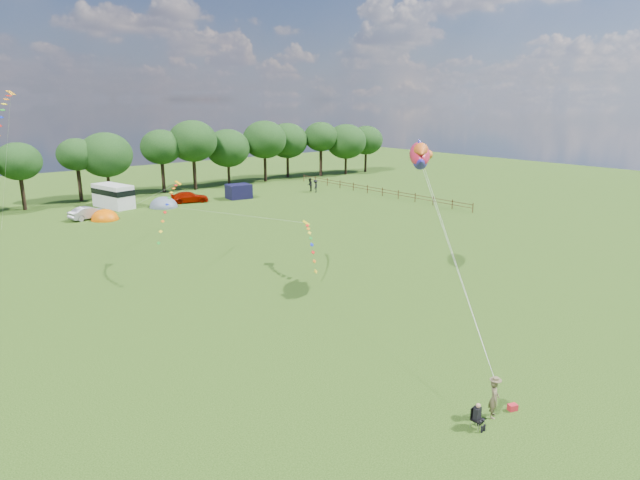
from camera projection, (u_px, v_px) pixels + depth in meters
ground_plane at (407, 333)px, 31.03m from camera, size 180.00×180.00×0.00m
tree_line at (133, 151)px, 73.71m from camera, size 102.98×10.98×10.27m
fence at (375, 190)px, 76.28m from camera, size 0.12×33.12×1.20m
car_b at (89, 213)px, 60.65m from camera, size 4.28×2.33×1.43m
car_c at (189, 197)px, 70.39m from camera, size 5.11×3.34×1.42m
campervan_c at (113, 195)px, 66.99m from camera, size 3.71×6.29×2.89m
tent_orange at (105, 219)px, 60.45m from camera, size 3.01×3.30×2.35m
tent_greyblue at (164, 207)px, 67.55m from camera, size 3.50×3.83×2.60m
awning_navy at (239, 191)px, 73.25m from camera, size 3.38×2.88×1.93m
kite_flyer at (494, 399)px, 22.69m from camera, size 0.75×0.68×1.72m
camp_chair at (477, 413)px, 21.95m from camera, size 0.50×0.50×1.15m
kite_bag at (513, 407)px, 23.34m from camera, size 0.46×0.38×0.28m
fish_kite at (420, 155)px, 36.38m from camera, size 3.78×3.68×2.24m
streamer_kite_a at (3, 118)px, 39.65m from camera, size 3.30×5.55×5.74m
streamer_kite_b at (170, 201)px, 40.79m from camera, size 4.19×4.62×3.76m
streamer_kite_c at (310, 238)px, 41.75m from camera, size 3.22×5.01×2.82m
walker_a at (310, 185)px, 78.96m from camera, size 1.10×1.08×1.96m
walker_b at (315, 186)px, 77.96m from camera, size 1.29×1.19×1.87m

